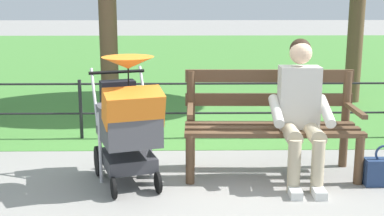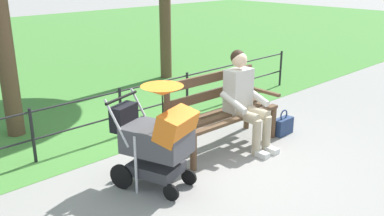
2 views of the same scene
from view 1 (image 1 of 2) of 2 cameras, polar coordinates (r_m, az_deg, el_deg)
ground_plane at (r=4.80m, az=-0.07°, el=-7.62°), size 60.00×60.00×0.00m
grass_lawn at (r=13.41m, az=-0.66°, el=5.46°), size 40.00×16.00×0.01m
park_bench at (r=4.83m, az=8.76°, el=-1.13°), size 1.61×0.64×0.96m
person_on_bench at (r=4.63m, az=12.06°, el=0.06°), size 0.54×0.74×1.28m
stroller at (r=4.46m, az=-7.18°, el=-1.31°), size 0.74×0.99×1.15m
handbag at (r=4.85m, az=20.50°, el=-6.63°), size 0.32×0.14×0.37m
park_fence at (r=5.95m, az=2.38°, el=0.56°), size 7.64×0.04×0.70m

